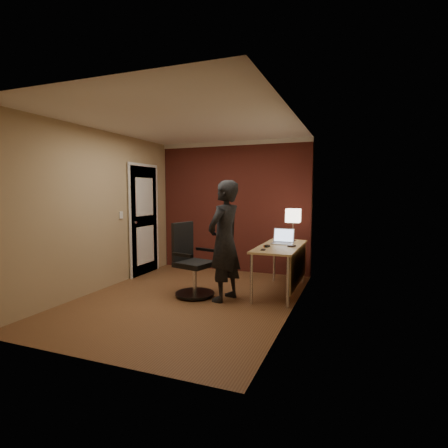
# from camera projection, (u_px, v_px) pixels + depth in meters

# --- Properties ---
(room) EXTENTS (4.00, 4.00, 4.00)m
(room) POSITION_uv_depth(u_px,v_px,m) (212.00, 201.00, 6.47)
(room) COLOR brown
(room) RESTS_ON ground
(desk) EXTENTS (0.60, 1.50, 0.73)m
(desk) POSITION_uv_depth(u_px,v_px,m) (285.00, 254.00, 5.29)
(desk) COLOR tan
(desk) RESTS_ON ground
(desk_lamp) EXTENTS (0.22, 0.22, 0.54)m
(desk_lamp) POSITION_uv_depth(u_px,v_px,m) (293.00, 216.00, 5.72)
(desk_lamp) COLOR silver
(desk_lamp) RESTS_ON desk
(laptop) EXTENTS (0.33, 0.26, 0.23)m
(laptop) POSITION_uv_depth(u_px,v_px,m) (283.00, 239.00, 5.50)
(laptop) COLOR silver
(laptop) RESTS_ON desk
(mouse) EXTENTS (0.08, 0.11, 0.03)m
(mouse) POSITION_uv_depth(u_px,v_px,m) (267.00, 246.00, 5.14)
(mouse) COLOR black
(mouse) RESTS_ON desk
(phone) EXTENTS (0.07, 0.12, 0.01)m
(phone) POSITION_uv_depth(u_px,v_px,m) (263.00, 250.00, 4.89)
(phone) COLOR black
(phone) RESTS_ON desk
(wallet) EXTENTS (0.12, 0.13, 0.02)m
(wallet) POSITION_uv_depth(u_px,v_px,m) (292.00, 246.00, 5.19)
(wallet) COLOR black
(wallet) RESTS_ON desk
(office_chair) EXTENTS (0.59, 0.66, 1.06)m
(office_chair) POSITION_uv_depth(u_px,v_px,m) (191.00, 264.00, 5.17)
(office_chair) COLOR black
(office_chair) RESTS_ON ground
(person) EXTENTS (0.54, 0.70, 1.71)m
(person) POSITION_uv_depth(u_px,v_px,m) (224.00, 241.00, 4.92)
(person) COLOR black
(person) RESTS_ON ground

